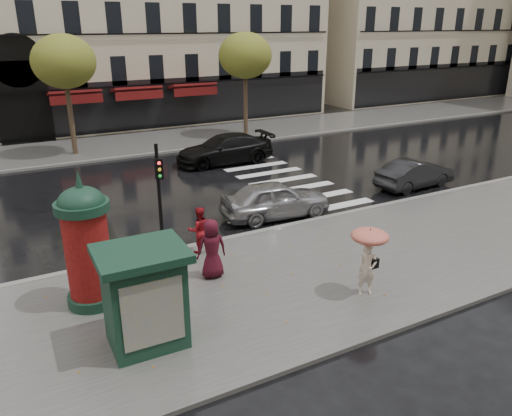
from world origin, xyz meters
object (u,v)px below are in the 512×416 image
newsstand (144,296)px  car_silver (275,199)px  man_burgundy (212,249)px  morris_column (86,242)px  car_black (225,149)px  woman_red (199,230)px  traffic_light (159,190)px  woman_umbrella (369,251)px  car_darkgrey (415,174)px

newsstand → car_silver: 9.00m
man_burgundy → morris_column: size_ratio=0.49×
man_burgundy → morris_column: (-3.39, 0.17, 0.86)m
morris_column → car_black: bearing=51.3°
man_burgundy → newsstand: bearing=47.4°
woman_red → newsstand: (-2.96, -3.99, 0.45)m
traffic_light → newsstand: 4.79m
man_burgundy → car_silver: size_ratio=0.42×
traffic_light → woman_red: bearing=-16.4°
newsstand → woman_umbrella: bearing=-6.3°
morris_column → man_burgundy: bearing=-2.9°
morris_column → car_darkgrey: size_ratio=0.93×
traffic_light → car_silver: (5.03, 1.47, -1.60)m
woman_umbrella → traffic_light: size_ratio=0.54×
woman_umbrella → newsstand: (-5.97, 0.65, -0.06)m
woman_red → newsstand: 4.98m
newsstand → car_darkgrey: (14.40, 5.96, -0.70)m
morris_column → car_darkgrey: (15.15, 3.54, -1.22)m
woman_umbrella → newsstand: bearing=173.7°
car_silver → car_black: car_black is taller
woman_red → newsstand: bearing=61.8°
car_black → traffic_light: bearing=-33.0°
man_burgundy → car_silver: (4.22, 3.53, -0.28)m
car_black → newsstand: bearing=-29.7°
car_silver → man_burgundy: bearing=135.2°
woman_red → car_silver: size_ratio=0.36×
man_burgundy → newsstand: 3.49m
morris_column → traffic_light: bearing=36.1°
car_black → car_darkgrey: bearing=37.8°
car_silver → woman_umbrella: bearing=177.4°
woman_umbrella → man_burgundy: woman_umbrella is taller
newsstand → morris_column: bearing=107.2°
car_darkgrey → morris_column: bearing=99.2°
woman_red → car_silver: bearing=-146.9°
car_darkgrey → traffic_light: bearing=93.5°
woman_umbrella → car_darkgrey: woman_umbrella is taller
newsstand → car_silver: size_ratio=0.56×
woman_umbrella → car_darkgrey: size_ratio=0.50×
car_silver → car_black: (1.66, 8.21, 0.04)m
traffic_light → car_black: (6.69, 9.68, -1.56)m
newsstand → car_black: bearing=58.7°
traffic_light → car_black: 11.87m
traffic_light → car_silver: traffic_light is taller
newsstand → car_black: 16.40m
woman_red → man_burgundy: 1.77m
woman_red → car_darkgrey: 11.61m
car_darkgrey → newsstand: bearing=108.6°
traffic_light → car_black: size_ratio=0.69×
car_black → man_burgundy: bearing=-25.0°
car_silver → car_darkgrey: 7.54m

